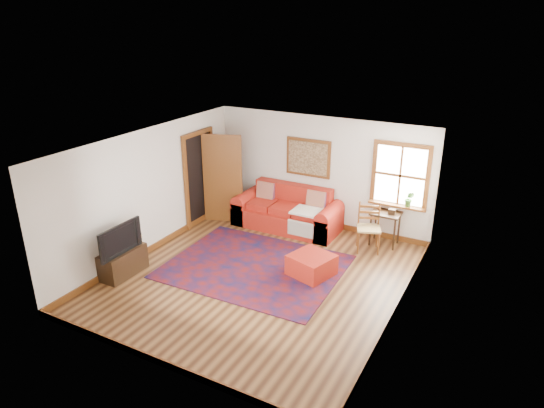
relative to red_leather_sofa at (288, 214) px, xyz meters
The scene contains 13 objects.
ground 2.38m from the red_leather_sofa, 76.06° to the right, with size 5.50×5.50×0.00m, color #412411.
room_envelope 2.70m from the red_leather_sofa, 75.97° to the right, with size 5.04×5.54×2.52m.
window 2.59m from the red_leather_sofa, 10.02° to the left, with size 1.18×0.20×1.38m.
doorway 1.88m from the red_leather_sofa, 162.81° to the right, with size 0.89×1.08×2.14m.
framed_artwork 1.34m from the red_leather_sofa, 57.74° to the left, with size 1.05×0.07×0.85m.
persian_rug 2.04m from the red_leather_sofa, 81.75° to the right, with size 3.21×2.57×0.02m, color #610F0D.
red_leather_sofa is the anchor object (origin of this frame).
red_ottoman 2.23m from the red_leather_sofa, 52.25° to the right, with size 0.70×0.70×0.40m, color #B02316.
side_table 2.20m from the red_leather_sofa, ahead, with size 0.60×0.45×0.72m.
ladder_back_chair 1.97m from the red_leather_sofa, ahead, with size 0.59×0.58×0.99m.
media_cabinet 3.79m from the red_leather_sofa, 116.91° to the right, with size 0.41×0.90×0.50m, color black.
television 3.90m from the red_leather_sofa, 115.96° to the right, with size 0.98×0.13×0.56m, color black.
candle_hurricane 3.42m from the red_leather_sofa, 119.24° to the right, with size 0.12×0.12×0.18m.
Camera 1 is at (3.89, -6.76, 4.52)m, focal length 32.00 mm.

